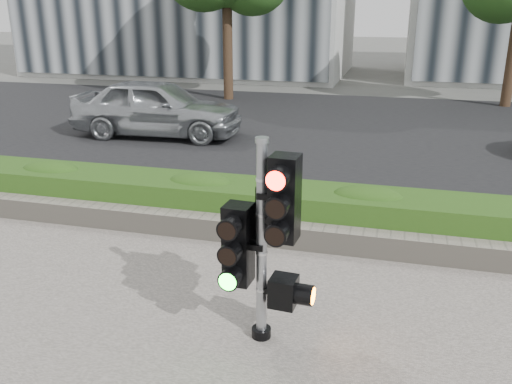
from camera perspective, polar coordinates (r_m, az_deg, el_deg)
ground at (r=6.60m, az=-3.56°, el=-12.13°), size 120.00×120.00×0.00m
road at (r=15.83m, az=7.86°, el=6.45°), size 60.00×13.00×0.02m
curb at (r=9.32m, az=2.48°, el=-2.07°), size 60.00×0.25×0.12m
stone_wall at (r=8.14m, az=0.59°, el=-4.22°), size 12.00×0.32×0.34m
hedge at (r=8.66m, az=1.65°, el=-1.54°), size 12.00×1.00×0.68m
traffic_signal at (r=5.49m, az=1.01°, el=-4.23°), size 0.77×0.58×2.20m
car_silver at (r=15.04m, az=-10.36°, el=8.74°), size 4.66×2.06×1.56m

